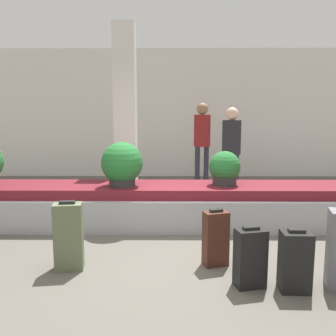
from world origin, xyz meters
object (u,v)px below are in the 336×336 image
(pillar, at_px, (125,115))
(suitcase_2, at_px, (216,238))
(suitcase_4, at_px, (295,261))
(potted_plant_1, at_px, (122,165))
(traveler_0, at_px, (231,144))
(suitcase_3, at_px, (69,236))
(potted_plant_0, at_px, (225,169))
(suitcase_0, at_px, (250,258))
(traveler_1, at_px, (202,136))

(pillar, xyz_separation_m, suitcase_2, (1.31, -2.87, -1.30))
(suitcase_4, xyz_separation_m, potted_plant_1, (-1.87, 1.95, 0.63))
(traveler_0, bearing_deg, suitcase_4, -62.27)
(suitcase_3, height_order, suitcase_4, suitcase_3)
(potted_plant_0, distance_m, potted_plant_1, 1.49)
(suitcase_4, distance_m, traveler_0, 3.95)
(suitcase_0, height_order, traveler_0, traveler_0)
(potted_plant_1, xyz_separation_m, traveler_1, (1.39, 3.02, 0.21))
(suitcase_2, height_order, suitcase_4, suitcase_2)
(suitcase_3, bearing_deg, suitcase_4, -19.36)
(suitcase_2, distance_m, suitcase_4, 0.89)
(suitcase_0, bearing_deg, potted_plant_0, 76.37)
(potted_plant_0, relative_size, potted_plant_1, 0.78)
(pillar, xyz_separation_m, suitcase_3, (-0.27, -2.98, -1.24))
(traveler_0, bearing_deg, suitcase_3, -95.79)
(suitcase_2, xyz_separation_m, potted_plant_1, (-1.19, 1.37, 0.61))
(suitcase_0, bearing_deg, suitcase_3, 155.16)
(traveler_0, bearing_deg, suitcase_2, -73.88)
(suitcase_0, bearing_deg, suitcase_2, 105.47)
(suitcase_4, bearing_deg, suitcase_3, 169.80)
(pillar, bearing_deg, potted_plant_1, -85.43)
(pillar, relative_size, suitcase_4, 5.31)
(suitcase_2, relative_size, potted_plant_1, 0.99)
(suitcase_3, bearing_deg, suitcase_2, -3.45)
(suitcase_0, relative_size, traveler_1, 0.32)
(pillar, height_order, traveler_0, pillar)
(suitcase_3, height_order, traveler_0, traveler_0)
(suitcase_2, height_order, traveler_0, traveler_0)
(pillar, bearing_deg, suitcase_4, -60.04)
(suitcase_0, bearing_deg, potted_plant_1, 115.06)
(pillar, bearing_deg, suitcase_0, -64.79)
(pillar, height_order, suitcase_4, pillar)
(suitcase_3, xyz_separation_m, potted_plant_1, (0.39, 1.48, 0.56))
(pillar, bearing_deg, suitcase_2, -65.39)
(potted_plant_1, bearing_deg, suitcase_3, -104.59)
(traveler_1, bearing_deg, traveler_0, -41.65)
(pillar, distance_m, suitcase_2, 3.41)
(potted_plant_0, bearing_deg, suitcase_4, -79.49)
(potted_plant_0, xyz_separation_m, potted_plant_1, (-1.49, -0.10, 0.07))
(suitcase_0, height_order, potted_plant_0, potted_plant_0)
(potted_plant_0, xyz_separation_m, traveler_1, (-0.09, 2.91, 0.29))
(traveler_0, bearing_deg, potted_plant_0, -74.12)
(suitcase_0, height_order, suitcase_2, suitcase_2)
(traveler_1, bearing_deg, suitcase_3, -86.71)
(potted_plant_0, bearing_deg, pillar, 139.08)
(suitcase_0, relative_size, potted_plant_1, 0.94)
(potted_plant_1, bearing_deg, traveler_0, 45.78)
(suitcase_4, relative_size, potted_plant_0, 1.21)
(suitcase_2, bearing_deg, suitcase_3, 166.65)
(suitcase_0, relative_size, traveler_0, 0.34)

